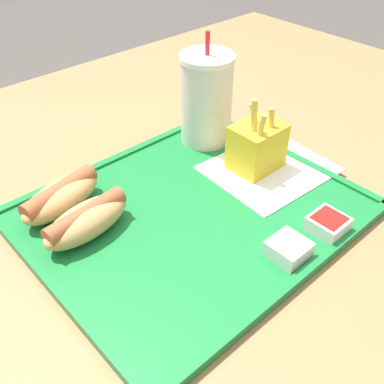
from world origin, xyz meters
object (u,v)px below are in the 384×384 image
(soda_cup, at_px, (206,99))
(hot_dog_far, at_px, (61,196))
(fries_carton, at_px, (257,146))
(sauce_cup_mayo, at_px, (289,248))
(hot_dog_near, at_px, (86,220))
(sauce_cup_ketchup, at_px, (328,224))

(soda_cup, distance_m, hot_dog_far, 0.28)
(soda_cup, relative_size, fries_carton, 1.51)
(hot_dog_far, height_order, fries_carton, fries_carton)
(soda_cup, height_order, sauce_cup_mayo, soda_cup)
(hot_dog_near, xyz_separation_m, sauce_cup_mayo, (0.16, -0.20, -0.01))
(sauce_cup_mayo, height_order, sauce_cup_ketchup, same)
(sauce_cup_mayo, xyz_separation_m, sauce_cup_ketchup, (0.07, -0.01, 0.00))
(hot_dog_far, xyz_separation_m, sauce_cup_ketchup, (0.23, -0.27, -0.01))
(hot_dog_near, bearing_deg, fries_carton, -9.60)
(hot_dog_near, distance_m, sauce_cup_ketchup, 0.31)
(hot_dog_far, bearing_deg, sauce_cup_mayo, -58.81)
(sauce_cup_mayo, bearing_deg, hot_dog_far, 121.19)
(sauce_cup_mayo, bearing_deg, hot_dog_near, 128.75)
(soda_cup, relative_size, hot_dog_far, 1.37)
(fries_carton, bearing_deg, hot_dog_near, 170.40)
(soda_cup, bearing_deg, sauce_cup_mayo, -113.35)
(soda_cup, distance_m, fries_carton, 0.12)
(soda_cup, height_order, sauce_cup_ketchup, soda_cup)
(hot_dog_near, height_order, fries_carton, fries_carton)
(hot_dog_far, bearing_deg, fries_carton, -22.16)
(soda_cup, height_order, hot_dog_near, soda_cup)
(hot_dog_far, distance_m, hot_dog_near, 0.06)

